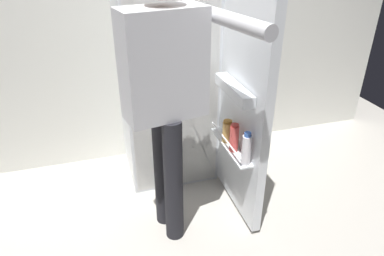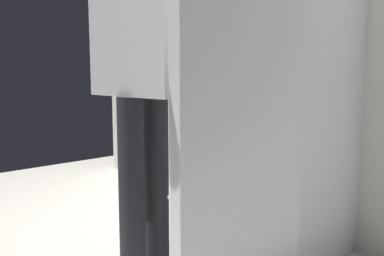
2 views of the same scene
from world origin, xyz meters
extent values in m
plane|color=#B7B2A8|center=(0.00, 0.00, 0.00)|extent=(5.41, 5.41, 0.00)
cube|color=silver|center=(0.00, 0.90, 1.30)|extent=(4.40, 0.10, 2.60)
cube|color=silver|center=(0.00, 0.55, 0.89)|extent=(0.69, 0.60, 1.79)
cube|color=white|center=(0.00, 0.25, 0.89)|extent=(0.65, 0.01, 1.75)
cube|color=white|center=(0.00, 0.30, 0.96)|extent=(0.61, 0.09, 0.01)
cube|color=silver|center=(0.37, -0.09, 0.89)|extent=(0.06, 0.67, 1.72)
cube|color=white|center=(0.30, -0.09, 0.52)|extent=(0.09, 0.55, 0.01)
cylinder|color=silver|center=(0.26, -0.09, 0.58)|extent=(0.01, 0.53, 0.01)
cube|color=white|center=(0.30, -0.09, 0.94)|extent=(0.08, 0.47, 0.07)
cylinder|color=tan|center=(0.30, -0.02, 0.60)|extent=(0.07, 0.07, 0.14)
cylinder|color=#996623|center=(0.30, -0.02, 0.68)|extent=(0.06, 0.06, 0.02)
cylinder|color=#DB4C47|center=(0.29, -0.15, 0.62)|extent=(0.06, 0.06, 0.18)
cylinder|color=#B22D28|center=(0.29, -0.15, 0.72)|extent=(0.05, 0.05, 0.02)
cylinder|color=white|center=(0.31, -0.32, 0.63)|extent=(0.06, 0.06, 0.20)
cylinder|color=#335BB2|center=(0.31, -0.32, 0.74)|extent=(0.04, 0.04, 0.03)
cylinder|color=black|center=(-0.18, -0.10, 0.43)|extent=(0.12, 0.12, 0.87)
cylinder|color=black|center=(-0.15, -0.26, 0.43)|extent=(0.12, 0.12, 0.87)
cube|color=silver|center=(-0.17, -0.18, 1.17)|extent=(0.50, 0.31, 0.61)
cylinder|color=silver|center=(-0.21, 0.05, 1.15)|extent=(0.08, 0.08, 0.58)
cylinder|color=silver|center=(0.16, -0.35, 1.42)|extent=(0.19, 0.58, 0.08)
camera|label=1|loc=(-0.55, -2.00, 1.78)|focal=32.96mm
camera|label=2|loc=(1.56, -1.35, 1.02)|focal=42.46mm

